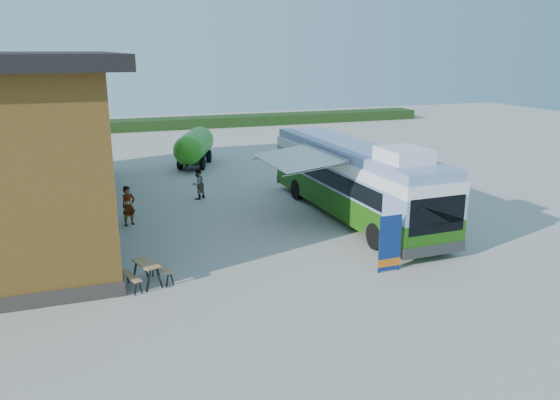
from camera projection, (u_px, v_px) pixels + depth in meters
name	position (u px, v px, depth m)	size (l,w,h in m)	color
ground	(311.00, 269.00, 19.58)	(100.00, 100.00, 0.00)	#BCB7AD
barn	(8.00, 143.00, 24.30)	(9.60, 21.20, 7.50)	brown
hedge	(240.00, 120.00, 56.53)	(40.00, 3.00, 1.00)	#264419
bus	(353.00, 178.00, 25.24)	(3.04, 12.83, 3.92)	#236510
awning	(300.00, 160.00, 24.30)	(2.98, 4.70, 0.54)	white
banner	(389.00, 249.00, 19.18)	(0.90, 0.20, 2.07)	navy
picnic_table	(146.00, 268.00, 18.13)	(1.72, 1.63, 0.79)	tan
person_a	(129.00, 206.00, 24.26)	(0.66, 0.43, 1.80)	#999999
person_b	(198.00, 184.00, 28.58)	(0.79, 0.62, 1.63)	#999999
slurry_tanker	(194.00, 146.00, 36.65)	(3.47, 6.01, 2.36)	#349A1C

